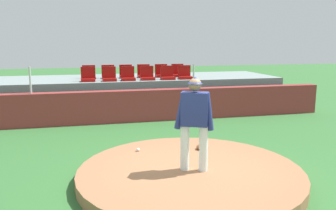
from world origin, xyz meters
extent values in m
plane|color=#336A32|center=(0.00, 0.00, 0.00)|extent=(60.00, 60.00, 0.00)
cylinder|color=#9B6A47|center=(0.00, 0.00, 0.11)|extent=(4.24, 4.24, 0.22)
cylinder|color=white|center=(-0.12, -0.03, 0.65)|extent=(0.16, 0.16, 0.85)
cylinder|color=white|center=(0.20, -0.17, 0.65)|extent=(0.16, 0.16, 0.85)
cube|color=navy|center=(0.04, -0.10, 1.38)|extent=(0.54, 0.43, 0.62)
cylinder|color=navy|center=(-0.19, 0.00, 1.35)|extent=(0.26, 0.20, 0.70)
cylinder|color=navy|center=(0.27, -0.20, 1.35)|extent=(0.22, 0.18, 0.70)
sphere|color=#8C6647|center=(0.04, -0.10, 1.83)|extent=(0.24, 0.24, 0.24)
cone|color=navy|center=(0.04, -0.10, 1.91)|extent=(0.36, 0.36, 0.13)
sphere|color=white|center=(-0.80, 1.25, 0.26)|extent=(0.07, 0.07, 0.07)
ellipsoid|color=brown|center=(0.60, 1.08, 0.28)|extent=(0.36, 0.35, 0.11)
cube|color=maroon|center=(0.00, 5.08, 0.52)|extent=(12.70, 0.40, 1.04)
cylinder|color=silver|center=(-3.49, 5.08, 1.45)|extent=(0.06, 0.06, 0.82)
cylinder|color=silver|center=(1.69, 5.08, 1.45)|extent=(0.06, 0.06, 0.82)
cube|color=gray|center=(0.00, 7.43, 0.61)|extent=(11.10, 3.19, 1.22)
cube|color=maroon|center=(-1.78, 6.31, 1.27)|extent=(0.48, 0.44, 0.10)
cube|color=maroon|center=(-1.78, 6.49, 1.52)|extent=(0.48, 0.08, 0.40)
cube|color=maroon|center=(-1.04, 6.26, 1.27)|extent=(0.48, 0.44, 0.10)
cube|color=maroon|center=(-1.04, 6.44, 1.52)|extent=(0.48, 0.08, 0.40)
cube|color=maroon|center=(-0.38, 6.26, 1.27)|extent=(0.48, 0.44, 0.10)
cube|color=maroon|center=(-0.38, 6.44, 1.52)|extent=(0.48, 0.08, 0.40)
cube|color=maroon|center=(0.33, 6.28, 1.27)|extent=(0.48, 0.44, 0.10)
cube|color=maroon|center=(0.33, 6.46, 1.52)|extent=(0.48, 0.08, 0.40)
cube|color=maroon|center=(1.08, 6.26, 1.27)|extent=(0.48, 0.44, 0.10)
cube|color=maroon|center=(1.08, 6.44, 1.52)|extent=(0.48, 0.08, 0.40)
cube|color=maroon|center=(1.76, 6.29, 1.27)|extent=(0.48, 0.44, 0.10)
cube|color=maroon|center=(1.76, 6.47, 1.52)|extent=(0.48, 0.08, 0.40)
cube|color=maroon|center=(-1.73, 7.19, 1.27)|extent=(0.48, 0.44, 0.10)
cube|color=maroon|center=(-1.73, 7.37, 1.52)|extent=(0.48, 0.08, 0.40)
cube|color=maroon|center=(-1.02, 7.16, 1.27)|extent=(0.48, 0.44, 0.10)
cube|color=maroon|center=(-1.02, 7.34, 1.52)|extent=(0.48, 0.08, 0.40)
cube|color=maroon|center=(-0.34, 7.17, 1.27)|extent=(0.48, 0.44, 0.10)
cube|color=maroon|center=(-0.34, 7.35, 1.52)|extent=(0.48, 0.08, 0.40)
cube|color=maroon|center=(0.36, 7.20, 1.27)|extent=(0.48, 0.44, 0.10)
cube|color=maroon|center=(0.36, 7.38, 1.52)|extent=(0.48, 0.08, 0.40)
cube|color=maroon|center=(1.06, 7.16, 1.27)|extent=(0.48, 0.44, 0.10)
cube|color=maroon|center=(1.06, 7.34, 1.52)|extent=(0.48, 0.08, 0.40)
cube|color=maroon|center=(1.73, 7.17, 1.27)|extent=(0.48, 0.44, 0.10)
cube|color=maroon|center=(1.73, 7.35, 1.52)|extent=(0.48, 0.08, 0.40)
camera|label=1|loc=(-1.84, -5.86, 2.58)|focal=36.46mm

